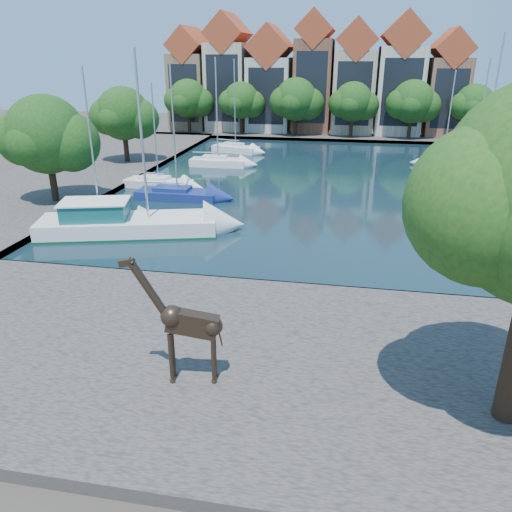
{
  "coord_description": "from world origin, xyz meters",
  "views": [
    {
      "loc": [
        1.97,
        -23.3,
        11.37
      ],
      "look_at": [
        -2.0,
        -2.0,
        2.61
      ],
      "focal_mm": 35.0,
      "sensor_mm": 36.0,
      "label": 1
    }
  ],
  "objects_px": {
    "motorsailer": "(122,221)",
    "sailboat_left_a": "(100,219)",
    "giraffe_statue": "(185,323)",
    "sailboat_right_a": "(497,228)"
  },
  "relations": [
    {
      "from": "giraffe_statue",
      "to": "sailboat_left_a",
      "type": "distance_m",
      "value": 20.55
    },
    {
      "from": "motorsailer",
      "to": "sailboat_right_a",
      "type": "bearing_deg",
      "value": 9.36
    },
    {
      "from": "sailboat_right_a",
      "to": "motorsailer",
      "type": "bearing_deg",
      "value": -170.64
    },
    {
      "from": "motorsailer",
      "to": "sailboat_left_a",
      "type": "height_order",
      "value": "motorsailer"
    },
    {
      "from": "giraffe_statue",
      "to": "sailboat_right_a",
      "type": "relative_size",
      "value": 0.39
    },
    {
      "from": "giraffe_statue",
      "to": "sailboat_left_a",
      "type": "relative_size",
      "value": 0.44
    },
    {
      "from": "giraffe_statue",
      "to": "sailboat_right_a",
      "type": "distance_m",
      "value": 24.87
    },
    {
      "from": "motorsailer",
      "to": "sailboat_left_a",
      "type": "distance_m",
      "value": 2.53
    },
    {
      "from": "giraffe_statue",
      "to": "sailboat_right_a",
      "type": "height_order",
      "value": "sailboat_right_a"
    },
    {
      "from": "motorsailer",
      "to": "sailboat_right_a",
      "type": "distance_m",
      "value": 25.13
    }
  ]
}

